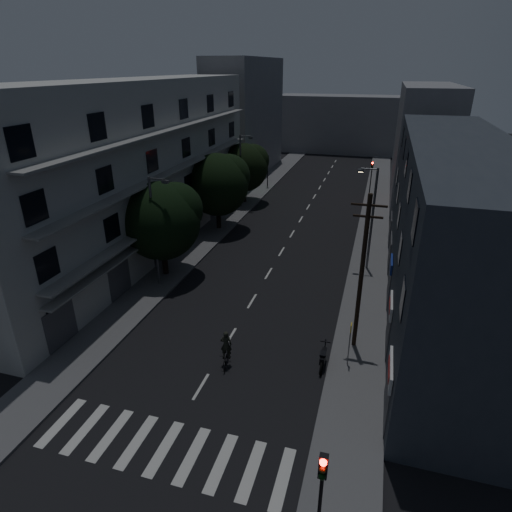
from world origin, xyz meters
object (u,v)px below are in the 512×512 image
Objects in this scene: motorcycle at (323,358)px; bus_stop_sign at (350,337)px; cyclist at (226,353)px; traffic_signal_near at (322,483)px; utility_pole at (362,271)px.

bus_stop_sign is at bearing 16.88° from motorcycle.
cyclist is (-6.33, -1.72, -1.17)m from bus_stop_sign.
traffic_signal_near is at bearing -83.15° from motorcycle.
bus_stop_sign is at bearing -95.89° from utility_pole.
bus_stop_sign reaches higher than cyclist.
bus_stop_sign is 6.66m from cyclist.
cyclist is at bearing -151.19° from utility_pole.
traffic_signal_near reaches higher than bus_stop_sign.
utility_pole is at bearing 56.87° from motorcycle.
cyclist is (-5.05, -1.33, 0.21)m from motorcycle.
utility_pole is 8.52m from cyclist.
motorcycle is at bearing -123.09° from utility_pole.
cyclist reaches higher than motorcycle.
utility_pole reaches higher than motorcycle.
utility_pole reaches higher than traffic_signal_near.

